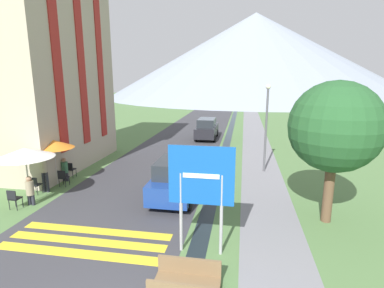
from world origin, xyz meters
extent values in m
plane|color=#517542|center=(0.00, 20.00, 0.00)|extent=(160.00, 160.00, 0.00)
cube|color=#38383D|center=(-2.50, 30.00, 0.00)|extent=(6.40, 60.00, 0.01)
cube|color=slate|center=(3.60, 30.00, 0.00)|extent=(2.20, 60.00, 0.01)
cube|color=black|center=(1.20, 30.00, 0.00)|extent=(0.60, 60.00, 0.00)
cube|color=yellow|center=(-2.50, 3.30, 0.01)|extent=(5.44, 0.44, 0.01)
cube|color=yellow|center=(-2.50, 4.00, 0.01)|extent=(5.44, 0.44, 0.01)
cube|color=yellow|center=(-2.50, 4.70, 0.01)|extent=(5.44, 0.44, 0.01)
cone|color=gray|center=(4.97, 84.96, 11.38)|extent=(81.89, 81.89, 22.76)
cube|color=tan|center=(-9.40, 12.00, 5.98)|extent=(5.31, 8.32, 11.97)
cube|color=maroon|center=(-6.71, 9.71, 5.98)|extent=(0.06, 0.70, 8.97)
cube|color=maroon|center=(-6.71, 12.00, 5.98)|extent=(0.06, 0.70, 8.97)
cube|color=maroon|center=(-6.71, 14.29, 5.98)|extent=(0.06, 0.70, 8.97)
cylinder|color=#9E9EA3|center=(0.70, 4.05, 1.27)|extent=(0.10, 0.10, 2.55)
cylinder|color=#9E9EA3|center=(1.93, 4.05, 1.27)|extent=(0.10, 0.10, 2.55)
cube|color=#1451AD|center=(1.31, 4.03, 2.50)|extent=(1.97, 0.05, 1.79)
cube|color=white|center=(1.31, 4.00, 2.50)|extent=(1.08, 0.02, 0.14)
cube|color=brown|center=(1.20, 2.17, 0.14)|extent=(1.70, 1.10, 0.12)
cube|color=brown|center=(1.20, 2.68, 0.43)|extent=(1.70, 0.08, 0.45)
cube|color=brown|center=(0.43, 2.17, 0.04)|extent=(0.16, 0.99, 0.08)
cube|color=navy|center=(-0.40, 8.16, 0.72)|extent=(1.74, 3.93, 0.84)
cube|color=#23282D|center=(-0.40, 7.96, 1.48)|extent=(1.48, 2.16, 0.68)
cylinder|color=black|center=(-1.23, 9.38, 0.30)|extent=(0.18, 0.60, 0.60)
cylinder|color=black|center=(0.43, 9.38, 0.30)|extent=(0.18, 0.60, 0.60)
cylinder|color=black|center=(-1.23, 6.94, 0.30)|extent=(0.18, 0.60, 0.60)
cylinder|color=black|center=(0.43, 6.94, 0.30)|extent=(0.18, 0.60, 0.60)
cube|color=black|center=(-0.67, 21.70, 0.72)|extent=(1.69, 4.18, 0.84)
cube|color=#23282D|center=(-0.67, 21.49, 1.48)|extent=(1.44, 2.30, 0.68)
cylinder|color=black|center=(-1.48, 22.99, 0.30)|extent=(0.18, 0.60, 0.60)
cylinder|color=black|center=(0.14, 22.99, 0.30)|extent=(0.18, 0.60, 0.60)
cylinder|color=black|center=(-1.48, 20.40, 0.30)|extent=(0.18, 0.60, 0.60)
cylinder|color=black|center=(0.14, 20.40, 0.30)|extent=(0.18, 0.60, 0.60)
cube|color=black|center=(-6.67, 5.88, 0.45)|extent=(0.40, 0.40, 0.04)
cube|color=black|center=(-6.67, 5.70, 0.65)|extent=(0.40, 0.04, 0.40)
cylinder|color=black|center=(-6.84, 6.05, 0.23)|extent=(0.03, 0.03, 0.45)
cylinder|color=black|center=(-6.50, 6.05, 0.23)|extent=(0.03, 0.03, 0.45)
cylinder|color=black|center=(-6.84, 5.71, 0.23)|extent=(0.03, 0.03, 0.45)
cylinder|color=black|center=(-6.50, 5.71, 0.23)|extent=(0.03, 0.03, 0.45)
cube|color=black|center=(-6.91, 7.47, 0.45)|extent=(0.40, 0.40, 0.04)
cube|color=black|center=(-6.91, 7.29, 0.65)|extent=(0.40, 0.04, 0.40)
cylinder|color=black|center=(-7.08, 7.64, 0.23)|extent=(0.03, 0.03, 0.45)
cylinder|color=black|center=(-6.74, 7.64, 0.23)|extent=(0.03, 0.03, 0.45)
cylinder|color=black|center=(-7.08, 7.30, 0.23)|extent=(0.03, 0.03, 0.45)
cylinder|color=black|center=(-6.74, 7.30, 0.23)|extent=(0.03, 0.03, 0.45)
cube|color=black|center=(-6.64, 9.95, 0.45)|extent=(0.40, 0.40, 0.04)
cube|color=black|center=(-6.64, 9.77, 0.65)|extent=(0.40, 0.04, 0.40)
cylinder|color=black|center=(-6.81, 10.12, 0.23)|extent=(0.03, 0.03, 0.45)
cylinder|color=black|center=(-6.47, 10.12, 0.23)|extent=(0.03, 0.03, 0.45)
cylinder|color=black|center=(-6.81, 9.78, 0.23)|extent=(0.03, 0.03, 0.45)
cylinder|color=black|center=(-6.47, 9.78, 0.23)|extent=(0.03, 0.03, 0.45)
cube|color=black|center=(-6.23, 8.64, 0.45)|extent=(0.40, 0.40, 0.04)
cube|color=black|center=(-6.23, 8.46, 0.65)|extent=(0.40, 0.04, 0.40)
cylinder|color=black|center=(-6.40, 8.81, 0.23)|extent=(0.03, 0.03, 0.45)
cylinder|color=black|center=(-6.06, 8.81, 0.23)|extent=(0.03, 0.03, 0.45)
cylinder|color=black|center=(-6.40, 8.47, 0.23)|extent=(0.03, 0.03, 0.45)
cylinder|color=black|center=(-6.06, 8.47, 0.23)|extent=(0.03, 0.03, 0.45)
cylinder|color=#B7B2A8|center=(-6.51, 6.53, 1.16)|extent=(0.06, 0.06, 2.33)
cone|color=silver|center=(-6.51, 6.53, 2.23)|extent=(2.35, 2.35, 0.42)
cylinder|color=#B7B2A8|center=(-6.75, 8.82, 1.10)|extent=(0.06, 0.06, 2.20)
cone|color=orange|center=(-6.75, 8.82, 2.10)|extent=(1.97, 1.97, 0.41)
cylinder|color=#282833|center=(-6.39, 6.32, 0.23)|extent=(0.14, 0.14, 0.46)
cylinder|color=#282833|center=(-6.21, 6.32, 0.23)|extent=(0.14, 0.14, 0.46)
cylinder|color=gray|center=(-6.30, 6.32, 0.77)|extent=(0.32, 0.32, 0.61)
sphere|color=#9E755B|center=(-6.30, 6.32, 1.17)|extent=(0.22, 0.22, 0.22)
cylinder|color=#282833|center=(-6.71, 7.77, 0.49)|extent=(0.14, 0.14, 0.99)
cylinder|color=#282833|center=(-6.53, 7.77, 0.49)|extent=(0.14, 0.14, 0.99)
cylinder|color=gray|center=(-6.62, 7.77, 1.30)|extent=(0.32, 0.32, 0.62)
sphere|color=#9E755B|center=(-6.62, 7.77, 1.71)|extent=(0.22, 0.22, 0.22)
cylinder|color=#282833|center=(-6.70, 9.34, 0.23)|extent=(0.14, 0.14, 0.46)
cylinder|color=#282833|center=(-6.52, 9.34, 0.23)|extent=(0.14, 0.14, 0.46)
cylinder|color=#386B47|center=(-6.61, 9.34, 0.75)|extent=(0.32, 0.32, 0.57)
sphere|color=#9E755B|center=(-6.61, 9.34, 1.13)|extent=(0.22, 0.22, 0.22)
cylinder|color=#515156|center=(3.75, 12.81, 2.35)|extent=(0.12, 0.12, 4.70)
sphere|color=silver|center=(3.75, 12.81, 4.82)|extent=(0.28, 0.28, 0.28)
cylinder|color=brown|center=(5.68, 6.89, 1.11)|extent=(0.36, 0.36, 2.23)
sphere|color=#235128|center=(5.68, 6.89, 3.61)|extent=(3.26, 3.26, 3.26)
camera|label=1|loc=(2.47, -4.25, 5.30)|focal=28.00mm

